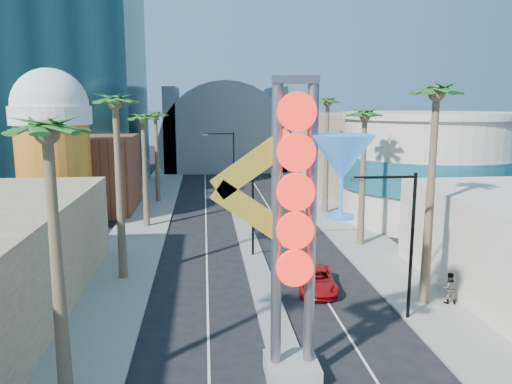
# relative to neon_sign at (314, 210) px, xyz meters

# --- Properties ---
(sidewalk_west) EXTENTS (5.00, 100.00, 0.15)m
(sidewalk_west) POSITION_rel_neon_sign_xyz_m (-10.32, 32.04, -7.23)
(sidewalk_west) COLOR gray
(sidewalk_west) RESTS_ON ground
(sidewalk_east) EXTENTS (5.00, 100.00, 0.15)m
(sidewalk_east) POSITION_rel_neon_sign_xyz_m (8.68, 32.04, -7.23)
(sidewalk_east) COLOR gray
(sidewalk_east) RESTS_ON ground
(median) EXTENTS (1.60, 84.00, 0.15)m
(median) POSITION_rel_neon_sign_xyz_m (-0.82, 35.04, -7.23)
(median) COLOR gray
(median) RESTS_ON ground
(brick_filler_west) EXTENTS (10.00, 10.00, 8.00)m
(brick_filler_west) POSITION_rel_neon_sign_xyz_m (-16.82, 35.04, -3.31)
(brick_filler_west) COLOR brown
(brick_filler_west) RESTS_ON ground
(filler_east) EXTENTS (10.00, 20.00, 10.00)m
(filler_east) POSITION_rel_neon_sign_xyz_m (15.18, 45.04, -2.31)
(filler_east) COLOR #8B7A5A
(filler_east) RESTS_ON ground
(beer_mug) EXTENTS (7.00, 7.00, 14.50)m
(beer_mug) POSITION_rel_neon_sign_xyz_m (-17.82, 27.04, 0.54)
(beer_mug) COLOR #B66E18
(beer_mug) RESTS_ON ground
(turquoise_building) EXTENTS (16.60, 16.60, 10.60)m
(turquoise_building) POSITION_rel_neon_sign_xyz_m (17.18, 27.04, -2.06)
(turquoise_building) COLOR #BAAC9D
(turquoise_building) RESTS_ON ground
(canopy) EXTENTS (22.00, 16.00, 22.00)m
(canopy) POSITION_rel_neon_sign_xyz_m (-0.82, 69.04, -3.00)
(canopy) COLOR slate
(canopy) RESTS_ON ground
(neon_sign) EXTENTS (6.53, 2.60, 12.55)m
(neon_sign) POSITION_rel_neon_sign_xyz_m (0.00, 0.00, 0.00)
(neon_sign) COLOR gray
(neon_sign) RESTS_ON ground
(streetlight_0) EXTENTS (3.79, 0.25, 8.00)m
(streetlight_0) POSITION_rel_neon_sign_xyz_m (-0.27, 17.04, -2.43)
(streetlight_0) COLOR black
(streetlight_0) RESTS_ON ground
(streetlight_1) EXTENTS (3.79, 0.25, 8.00)m
(streetlight_1) POSITION_rel_neon_sign_xyz_m (-1.36, 41.04, -2.43)
(streetlight_1) COLOR black
(streetlight_1) RESTS_ON ground
(streetlight_2) EXTENTS (3.45, 0.25, 8.00)m
(streetlight_2) POSITION_rel_neon_sign_xyz_m (5.91, 5.04, -2.47)
(streetlight_2) COLOR black
(streetlight_2) RESTS_ON ground
(palm_0) EXTENTS (2.40, 2.40, 11.70)m
(palm_0) POSITION_rel_neon_sign_xyz_m (-9.82, -0.96, 2.62)
(palm_0) COLOR brown
(palm_0) RESTS_ON ground
(palm_1) EXTENTS (2.40, 2.40, 12.70)m
(palm_1) POSITION_rel_neon_sign_xyz_m (-9.82, 13.04, 3.52)
(palm_1) COLOR brown
(palm_1) RESTS_ON ground
(palm_2) EXTENTS (2.40, 2.40, 11.20)m
(palm_2) POSITION_rel_neon_sign_xyz_m (-9.82, 27.04, 2.17)
(palm_2) COLOR brown
(palm_2) RESTS_ON ground
(palm_3) EXTENTS (2.40, 2.40, 11.20)m
(palm_3) POSITION_rel_neon_sign_xyz_m (-9.82, 39.04, 2.17)
(palm_3) COLOR brown
(palm_3) RESTS_ON ground
(palm_5) EXTENTS (2.40, 2.40, 13.20)m
(palm_5) POSITION_rel_neon_sign_xyz_m (8.18, 7.04, 3.96)
(palm_5) COLOR brown
(palm_5) RESTS_ON ground
(palm_6) EXTENTS (2.40, 2.40, 11.70)m
(palm_6) POSITION_rel_neon_sign_xyz_m (8.18, 19.04, 2.62)
(palm_6) COLOR brown
(palm_6) RESTS_ON ground
(palm_7) EXTENTS (2.40, 2.40, 12.70)m
(palm_7) POSITION_rel_neon_sign_xyz_m (8.18, 31.04, 3.52)
(palm_7) COLOR brown
(palm_7) RESTS_ON ground
(red_pickup) EXTENTS (2.78, 5.09, 1.35)m
(red_pickup) POSITION_rel_neon_sign_xyz_m (2.42, 9.79, -6.63)
(red_pickup) COLOR #B30D14
(red_pickup) RESTS_ON ground
(pedestrian_b) EXTENTS (1.00, 0.84, 1.82)m
(pedestrian_b) POSITION_rel_neon_sign_xyz_m (9.47, 6.67, -6.25)
(pedestrian_b) COLOR gray
(pedestrian_b) RESTS_ON sidewalk_east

